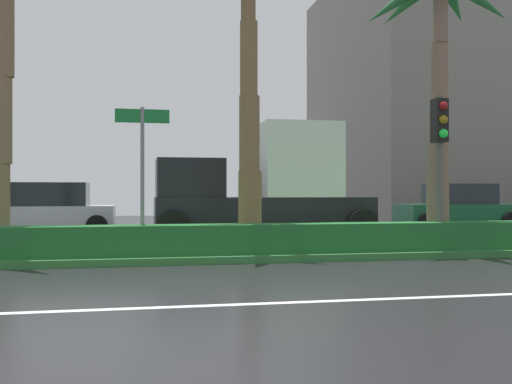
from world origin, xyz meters
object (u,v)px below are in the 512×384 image
at_px(palm_tree_centre_right, 441,16).
at_px(box_truck_lead, 265,187).
at_px(car_in_traffic_third, 457,208).
at_px(traffic_signal_median_right, 440,143).
at_px(car_in_traffic_second, 48,210).
at_px(street_name_sign, 142,159).

height_order(palm_tree_centre_right, box_truck_lead, palm_tree_centre_right).
relative_size(palm_tree_centre_right, car_in_traffic_third, 1.63).
bearing_deg(palm_tree_centre_right, car_in_traffic_third, 57.27).
xyz_separation_m(palm_tree_centre_right, traffic_signal_median_right, (-0.62, -1.07, -3.16)).
bearing_deg(car_in_traffic_second, street_name_sign, 110.90).
height_order(traffic_signal_median_right, car_in_traffic_second, traffic_signal_median_right).
xyz_separation_m(traffic_signal_median_right, street_name_sign, (-6.45, 0.33, -0.41)).
height_order(palm_tree_centre_right, traffic_signal_median_right, palm_tree_centre_right).
bearing_deg(street_name_sign, car_in_traffic_third, 33.97).
xyz_separation_m(traffic_signal_median_right, car_in_traffic_second, (-9.46, 8.21, -1.66)).
bearing_deg(traffic_signal_median_right, box_truck_lead, 118.20).
distance_m(traffic_signal_median_right, car_in_traffic_third, 9.81).
relative_size(traffic_signal_median_right, car_in_traffic_second, 0.79).
distance_m(street_name_sign, box_truck_lead, 6.15).
height_order(box_truck_lead, car_in_traffic_third, box_truck_lead).
bearing_deg(traffic_signal_median_right, street_name_sign, 177.06).
xyz_separation_m(palm_tree_centre_right, car_in_traffic_second, (-10.08, 7.14, -4.82)).
bearing_deg(box_truck_lead, car_in_traffic_third, -160.08).
distance_m(palm_tree_centre_right, street_name_sign, 7.95).
distance_m(traffic_signal_median_right, car_in_traffic_second, 12.64).
relative_size(palm_tree_centre_right, traffic_signal_median_right, 2.07).
bearing_deg(car_in_traffic_third, traffic_signal_median_right, 57.63).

